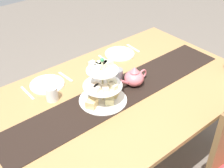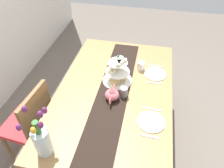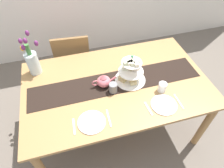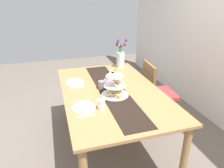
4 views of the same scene
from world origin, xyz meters
name	(u,v)px [view 1 (image 1 of 4)]	position (x,y,z in m)	size (l,w,h in m)	color
ground_plane	(118,168)	(0.00, 0.00, 0.00)	(8.00, 8.00, 0.00)	#6B6056
dining_table	(120,103)	(0.00, 0.00, 0.67)	(1.78, 1.09, 0.77)	#A37747
table_runner	(121,92)	(0.00, 0.01, 0.77)	(1.67, 0.29, 0.00)	black
tiered_cake_stand	(103,88)	(0.14, 0.00, 0.87)	(0.30, 0.30, 0.30)	beige
teapot	(134,77)	(-0.12, 0.00, 0.82)	(0.24, 0.13, 0.14)	#D66B75
dinner_plate_left	(120,54)	(-0.32, -0.37, 0.77)	(0.23, 0.23, 0.01)	white
fork_left	(133,48)	(-0.47, -0.37, 0.77)	(0.02, 0.15, 0.01)	silver
knife_left	(105,60)	(-0.18, -0.37, 0.77)	(0.01, 0.17, 0.01)	silver
dinner_plate_right	(47,84)	(0.32, -0.37, 0.77)	(0.23, 0.23, 0.01)	white
fork_right	(66,77)	(0.18, -0.37, 0.77)	(0.02, 0.15, 0.01)	silver
knife_right	(27,93)	(0.47, -0.37, 0.77)	(0.01, 0.17, 0.01)	silver
mug_grey	(117,76)	(-0.06, -0.10, 0.82)	(0.08, 0.08, 0.10)	slate
mug_white_text	(52,94)	(0.38, -0.21, 0.81)	(0.08, 0.08, 0.10)	white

